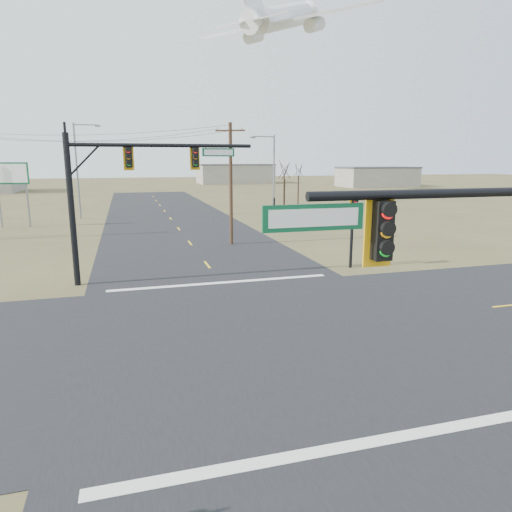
{
  "coord_description": "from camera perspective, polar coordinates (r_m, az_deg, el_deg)",
  "views": [
    {
      "loc": [
        -4.77,
        -16.04,
        6.6
      ],
      "look_at": [
        0.09,
        1.0,
        2.84
      ],
      "focal_mm": 32.0,
      "sensor_mm": 36.0,
      "label": 1
    }
  ],
  "objects": [
    {
      "name": "road_ns",
      "position": [
        17.98,
        0.6,
        -9.5
      ],
      "size": [
        14.0,
        160.0,
        0.02
      ],
      "primitive_type": "cube",
      "color": "black",
      "rests_on": "ground"
    },
    {
      "name": "bare_tree_d",
      "position": [
        67.51,
        5.35,
        10.71
      ],
      "size": [
        2.86,
        2.86,
        6.39
      ],
      "rotation": [
        0.0,
        0.0,
        -0.2
      ],
      "color": "black",
      "rests_on": "ground"
    },
    {
      "name": "utility_pole_near",
      "position": [
        35.58,
        -3.17,
        9.16
      ],
      "size": [
        2.14,
        1.0,
        9.32
      ],
      "rotation": [
        0.0,
        0.0,
        -0.4
      ],
      "color": "#442E1D",
      "rests_on": "ground"
    },
    {
      "name": "stop_bar_far",
      "position": [
        24.9,
        -4.32,
        -3.34
      ],
      "size": [
        12.0,
        0.4,
        0.01
      ],
      "primitive_type": "cube",
      "color": "silver",
      "rests_on": "road_ns"
    },
    {
      "name": "ground",
      "position": [
        17.99,
        0.6,
        -9.53
      ],
      "size": [
        320.0,
        320.0,
        0.0
      ],
      "primitive_type": "plane",
      "color": "brown",
      "rests_on": "ground"
    },
    {
      "name": "pedestal_signal_ne",
      "position": [
        28.32,
        12.11,
        5.02
      ],
      "size": [
        0.57,
        0.5,
        4.53
      ],
      "rotation": [
        0.0,
        0.0,
        -0.02
      ],
      "color": "black",
      "rests_on": "ground"
    },
    {
      "name": "mast_arm_far",
      "position": [
        25.34,
        -15.98,
        9.44
      ],
      "size": [
        9.78,
        0.51,
        7.93
      ],
      "rotation": [
        0.0,
        0.0,
        0.21
      ],
      "color": "black",
      "rests_on": "ground"
    },
    {
      "name": "warehouse_right",
      "position": [
        117.47,
        14.89,
        9.48
      ],
      "size": [
        18.0,
        10.0,
        4.5
      ],
      "primitive_type": "cube",
      "color": "#A39B90",
      "rests_on": "ground"
    },
    {
      "name": "warehouse_mid",
      "position": [
        129.57,
        -2.67,
        10.17
      ],
      "size": [
        20.0,
        12.0,
        5.0
      ],
      "primitive_type": "cube",
      "color": "#A39B90",
      "rests_on": "ground"
    },
    {
      "name": "streetlight_c",
      "position": [
        55.17,
        -21.27,
        10.47
      ],
      "size": [
        2.92,
        0.27,
        10.51
      ],
      "rotation": [
        0.0,
        0.0,
        -0.02
      ],
      "color": "gray",
      "rests_on": "ground"
    },
    {
      "name": "stop_bar_near",
      "position": [
        11.78,
        11.86,
        -22.18
      ],
      "size": [
        12.0,
        0.4,
        0.01
      ],
      "primitive_type": "cube",
      "color": "silver",
      "rests_on": "road_ns"
    },
    {
      "name": "streetlight_a",
      "position": [
        45.48,
        2.01,
        10.0
      ],
      "size": [
        2.5,
        0.3,
        8.94
      ],
      "rotation": [
        0.0,
        0.0,
        0.16
      ],
      "color": "gray",
      "rests_on": "ground"
    },
    {
      "name": "road_ew",
      "position": [
        17.99,
        0.6,
        -9.5
      ],
      "size": [
        160.0,
        14.0,
        0.02
      ],
      "primitive_type": "cube",
      "color": "black",
      "rests_on": "ground"
    },
    {
      "name": "highway_sign",
      "position": [
        50.74,
        -28.24,
        8.17
      ],
      "size": [
        3.33,
        0.74,
        6.33
      ],
      "rotation": [
        0.0,
        0.0,
        -0.2
      ],
      "color": "gray",
      "rests_on": "ground"
    },
    {
      "name": "jet_airliner",
      "position": [
        86.86,
        3.32,
        27.63
      ],
      "size": [
        32.69,
        32.38,
        16.41
      ],
      "rotation": [
        0.0,
        -0.32,
        0.66
      ],
      "color": "white"
    },
    {
      "name": "bare_tree_c",
      "position": [
        56.41,
        3.58,
        10.7
      ],
      "size": [
        3.45,
        3.45,
        6.82
      ],
      "rotation": [
        0.0,
        0.0,
        0.22
      ],
      "color": "black",
      "rests_on": "ground"
    }
  ]
}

